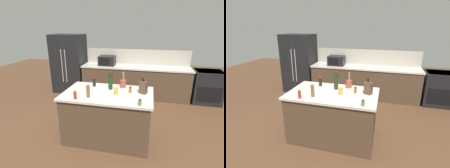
{
  "view_description": "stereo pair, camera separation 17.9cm",
  "coord_description": "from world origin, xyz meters",
  "views": [
    {
      "loc": [
        0.71,
        -2.88,
        2.12
      ],
      "look_at": [
        0.0,
        0.35,
        0.99
      ],
      "focal_mm": 28.0,
      "sensor_mm": 36.0,
      "label": 1
    },
    {
      "loc": [
        0.88,
        -2.84,
        2.12
      ],
      "look_at": [
        0.0,
        0.35,
        0.99
      ],
      "focal_mm": 28.0,
      "sensor_mm": 36.0,
      "label": 2
    }
  ],
  "objects": [
    {
      "name": "wall_backsplash",
      "position": [
        0.3,
        2.52,
        1.17
      ],
      "size": [
        3.15,
        0.03,
        0.46
      ],
      "primitive_type": "cube",
      "color": "#B2A899",
      "rests_on": "back_counter_run"
    },
    {
      "name": "utensil_crock",
      "position": [
        0.22,
        0.34,
        1.02
      ],
      "size": [
        0.12,
        0.12,
        0.32
      ],
      "color": "brown",
      "rests_on": "kitchen_island"
    },
    {
      "name": "ground_plane",
      "position": [
        0.0,
        0.0,
        0.0
      ],
      "size": [
        14.0,
        14.0,
        0.0
      ],
      "primitive_type": "plane",
      "color": "brown"
    },
    {
      "name": "pepper_grinder",
      "position": [
        -0.28,
        -0.27,
        1.05
      ],
      "size": [
        0.06,
        0.06,
        0.24
      ],
      "color": "brown",
      "rests_on": "kitchen_island"
    },
    {
      "name": "range_oven",
      "position": [
        2.32,
        2.2,
        0.47
      ],
      "size": [
        0.76,
        0.65,
        0.92
      ],
      "color": "black",
      "rests_on": "ground_plane"
    },
    {
      "name": "wine_bottle",
      "position": [
        0.01,
        0.2,
        1.1
      ],
      "size": [
        0.08,
        0.08,
        0.34
      ],
      "color": "black",
      "rests_on": "kitchen_island"
    },
    {
      "name": "knife_block",
      "position": [
        0.63,
        0.11,
        1.05
      ],
      "size": [
        0.16,
        0.14,
        0.29
      ],
      "rotation": [
        0.0,
        0.0,
        -0.43
      ],
      "color": "#4C3828",
      "rests_on": "kitchen_island"
    },
    {
      "name": "soy_sauce_bottle",
      "position": [
        -0.35,
        0.29,
        1.03
      ],
      "size": [
        0.06,
        0.06,
        0.18
      ],
      "color": "black",
      "rests_on": "kitchen_island"
    },
    {
      "name": "kitchen_island",
      "position": [
        0.0,
        0.0,
        0.47
      ],
      "size": [
        1.62,
        0.98,
        0.94
      ],
      "color": "#4C3828",
      "rests_on": "ground_plane"
    },
    {
      "name": "back_counter_run",
      "position": [
        0.3,
        2.2,
        0.47
      ],
      "size": [
        3.19,
        0.66,
        0.94
      ],
      "color": "#4C3828",
      "rests_on": "ground_plane"
    },
    {
      "name": "hot_sauce_bottle",
      "position": [
        -0.46,
        -0.39,
        1.01
      ],
      "size": [
        0.05,
        0.05,
        0.15
      ],
      "color": "red",
      "rests_on": "kitchen_island"
    },
    {
      "name": "honey_jar",
      "position": [
        0.16,
        -0.05,
        1.01
      ],
      "size": [
        0.07,
        0.07,
        0.14
      ],
      "color": "gold",
      "rests_on": "kitchen_island"
    },
    {
      "name": "spice_jar_oregano",
      "position": [
        0.6,
        -0.4,
        0.99
      ],
      "size": [
        0.05,
        0.05,
        0.1
      ],
      "color": "#567038",
      "rests_on": "kitchen_island"
    },
    {
      "name": "microwave",
      "position": [
        -0.56,
        2.2,
        1.08
      ],
      "size": [
        0.48,
        0.39,
        0.29
      ],
      "color": "black",
      "rests_on": "back_counter_run"
    },
    {
      "name": "spice_jar_paprika",
      "position": [
        0.4,
        0.1,
        0.99
      ],
      "size": [
        0.05,
        0.05,
        0.11
      ],
      "color": "#B73D1E",
      "rests_on": "kitchen_island"
    },
    {
      "name": "refrigerator",
      "position": [
        -1.83,
        2.25,
        0.92
      ],
      "size": [
        0.99,
        0.75,
        1.84
      ],
      "color": "black",
      "rests_on": "ground_plane"
    }
  ]
}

